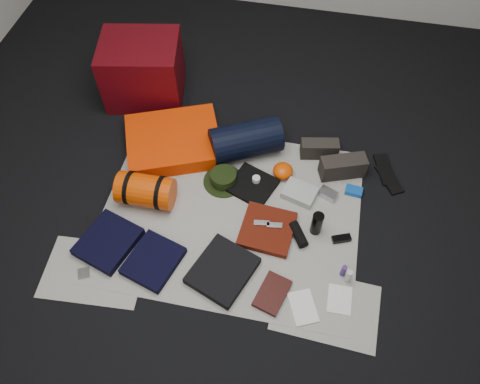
% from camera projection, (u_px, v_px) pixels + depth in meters
% --- Properties ---
extents(floor, '(4.50, 4.50, 0.02)m').
position_uv_depth(floor, '(231.00, 214.00, 2.97)').
color(floor, black).
rests_on(floor, ground).
extents(newspaper_mat, '(1.60, 1.30, 0.01)m').
position_uv_depth(newspaper_mat, '(231.00, 213.00, 2.96)').
color(newspaper_mat, '#BAB9AC').
rests_on(newspaper_mat, floor).
extents(newspaper_sheet_front_left, '(0.61, 0.44, 0.00)m').
position_uv_depth(newspaper_sheet_front_left, '(94.00, 271.00, 2.73)').
color(newspaper_sheet_front_left, '#BAB9AC').
rests_on(newspaper_sheet_front_left, floor).
extents(newspaper_sheet_front_right, '(0.60, 0.43, 0.00)m').
position_uv_depth(newspaper_sheet_front_right, '(326.00, 308.00, 2.61)').
color(newspaper_sheet_front_right, '#BAB9AC').
rests_on(newspaper_sheet_front_right, floor).
extents(red_cabinet, '(0.62, 0.55, 0.46)m').
position_uv_depth(red_cabinet, '(143.00, 70.00, 3.38)').
color(red_cabinet, '#50050C').
rests_on(red_cabinet, floor).
extents(sleeping_pad, '(0.77, 0.71, 0.11)m').
position_uv_depth(sleeping_pad, '(173.00, 141.00, 3.22)').
color(sleeping_pad, '#EE3602').
rests_on(sleeping_pad, newspaper_mat).
extents(stuff_sack, '(0.35, 0.21, 0.21)m').
position_uv_depth(stuff_sack, '(146.00, 191.00, 2.92)').
color(stuff_sack, '#D23E03').
rests_on(stuff_sack, newspaper_mat).
extents(sack_strap_left, '(0.02, 0.22, 0.22)m').
position_uv_depth(sack_strap_left, '(130.00, 188.00, 2.93)').
color(sack_strap_left, black).
rests_on(sack_strap_left, newspaper_mat).
extents(sack_strap_right, '(0.03, 0.22, 0.22)m').
position_uv_depth(sack_strap_right, '(161.00, 193.00, 2.91)').
color(sack_strap_right, black).
rests_on(sack_strap_right, newspaper_mat).
extents(navy_duffel, '(0.53, 0.43, 0.24)m').
position_uv_depth(navy_duffel, '(246.00, 140.00, 3.14)').
color(navy_duffel, black).
rests_on(navy_duffel, newspaper_mat).
extents(boonie_brim, '(0.30, 0.30, 0.01)m').
position_uv_depth(boonie_brim, '(224.00, 181.00, 3.09)').
color(boonie_brim, black).
rests_on(boonie_brim, newspaper_mat).
extents(boonie_crown, '(0.17, 0.17, 0.08)m').
position_uv_depth(boonie_crown, '(223.00, 177.00, 3.06)').
color(boonie_crown, black).
rests_on(boonie_crown, boonie_brim).
extents(hiking_boot_left, '(0.26, 0.14, 0.13)m').
position_uv_depth(hiking_boot_left, '(319.00, 149.00, 3.17)').
color(hiking_boot_left, '#2A2521').
rests_on(hiking_boot_left, newspaper_mat).
extents(hiking_boot_right, '(0.32, 0.21, 0.15)m').
position_uv_depth(hiking_boot_right, '(343.00, 167.00, 3.07)').
color(hiking_boot_right, '#2A2521').
rests_on(hiking_boot_right, newspaper_mat).
extents(flip_flop_left, '(0.20, 0.26, 0.01)m').
position_uv_depth(flip_flop_left, '(389.00, 179.00, 3.10)').
color(flip_flop_left, black).
rests_on(flip_flop_left, floor).
extents(flip_flop_right, '(0.17, 0.28, 0.01)m').
position_uv_depth(flip_flop_right, '(385.00, 170.00, 3.15)').
color(flip_flop_right, black).
rests_on(flip_flop_right, floor).
extents(trousers_navy_a, '(0.39, 0.41, 0.05)m').
position_uv_depth(trousers_navy_a, '(108.00, 242.00, 2.81)').
color(trousers_navy_a, black).
rests_on(trousers_navy_a, newspaper_mat).
extents(trousers_navy_b, '(0.35, 0.38, 0.05)m').
position_uv_depth(trousers_navy_b, '(153.00, 261.00, 2.74)').
color(trousers_navy_b, black).
rests_on(trousers_navy_b, newspaper_mat).
extents(trousers_charcoal, '(0.42, 0.44, 0.06)m').
position_uv_depth(trousers_charcoal, '(223.00, 271.00, 2.70)').
color(trousers_charcoal, black).
rests_on(trousers_charcoal, newspaper_mat).
extents(black_tshirt, '(0.35, 0.34, 0.03)m').
position_uv_depth(black_tshirt, '(252.00, 185.00, 3.06)').
color(black_tshirt, black).
rests_on(black_tshirt, newspaper_mat).
extents(red_shirt, '(0.34, 0.34, 0.04)m').
position_uv_depth(red_shirt, '(267.00, 229.00, 2.86)').
color(red_shirt, '#541509').
rests_on(red_shirt, newspaper_mat).
extents(orange_stuff_sack, '(0.16, 0.16, 0.09)m').
position_uv_depth(orange_stuff_sack, '(283.00, 171.00, 3.09)').
color(orange_stuff_sack, '#D23E03').
rests_on(orange_stuff_sack, newspaper_mat).
extents(first_aid_pouch, '(0.24, 0.21, 0.05)m').
position_uv_depth(first_aid_pouch, '(300.00, 193.00, 3.01)').
color(first_aid_pouch, '#9CA49C').
rests_on(first_aid_pouch, newspaper_mat).
extents(water_bottle, '(0.09, 0.09, 0.17)m').
position_uv_depth(water_bottle, '(317.00, 223.00, 2.81)').
color(water_bottle, black).
rests_on(water_bottle, newspaper_mat).
extents(speaker, '(0.14, 0.17, 0.06)m').
position_uv_depth(speaker, '(298.00, 234.00, 2.83)').
color(speaker, black).
rests_on(speaker, newspaper_mat).
extents(compact_camera, '(0.13, 0.11, 0.05)m').
position_uv_depth(compact_camera, '(328.00, 194.00, 3.01)').
color(compact_camera, '#BAB9BE').
rests_on(compact_camera, newspaper_mat).
extents(cyan_case, '(0.11, 0.08, 0.03)m').
position_uv_depth(cyan_case, '(354.00, 191.00, 3.03)').
color(cyan_case, '#104CA2').
rests_on(cyan_case, newspaper_mat).
extents(toiletry_purple, '(0.04, 0.04, 0.09)m').
position_uv_depth(toiletry_purple, '(343.00, 271.00, 2.68)').
color(toiletry_purple, '#412370').
rests_on(toiletry_purple, newspaper_mat).
extents(toiletry_clear, '(0.04, 0.04, 0.11)m').
position_uv_depth(toiletry_clear, '(348.00, 276.00, 2.65)').
color(toiletry_clear, '#BBBFBA').
rests_on(toiletry_clear, newspaper_mat).
extents(paperback_book, '(0.21, 0.26, 0.03)m').
position_uv_depth(paperback_book, '(272.00, 293.00, 2.63)').
color(paperback_book, black).
rests_on(paperback_book, newspaper_mat).
extents(map_booklet, '(0.20, 0.23, 0.01)m').
position_uv_depth(map_booklet, '(303.00, 307.00, 2.60)').
color(map_booklet, silver).
rests_on(map_booklet, newspaper_mat).
extents(map_printout, '(0.13, 0.17, 0.01)m').
position_uv_depth(map_printout, '(340.00, 299.00, 2.63)').
color(map_printout, silver).
rests_on(map_printout, newspaper_mat).
extents(sunglasses, '(0.12, 0.08, 0.03)m').
position_uv_depth(sunglasses, '(341.00, 239.00, 2.83)').
color(sunglasses, black).
rests_on(sunglasses, newspaper_mat).
extents(key_cluster, '(0.09, 0.09, 0.01)m').
position_uv_depth(key_cluster, '(84.00, 273.00, 2.71)').
color(key_cluster, '#BAB9BE').
rests_on(key_cluster, newspaper_mat).
extents(tape_roll, '(0.05, 0.05, 0.04)m').
position_uv_depth(tape_roll, '(256.00, 179.00, 3.05)').
color(tape_roll, silver).
rests_on(tape_roll, black_tshirt).
extents(energy_bar_a, '(0.10, 0.05, 0.01)m').
position_uv_depth(energy_bar_a, '(262.00, 223.00, 2.85)').
color(energy_bar_a, '#BAB9BE').
rests_on(energy_bar_a, red_shirt).
extents(energy_bar_b, '(0.10, 0.05, 0.01)m').
position_uv_depth(energy_bar_b, '(275.00, 225.00, 2.85)').
color(energy_bar_b, '#BAB9BE').
rests_on(energy_bar_b, red_shirt).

